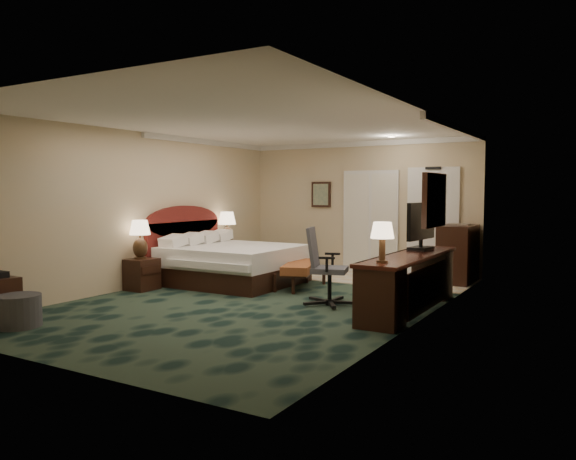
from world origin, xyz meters
The scene contains 25 objects.
floor centered at (0.00, 0.00, 0.00)m, with size 5.00×7.50×0.00m, color black.
ceiling centered at (0.00, 0.00, 2.70)m, with size 5.00×7.50×0.00m, color white.
wall_back centered at (0.00, 3.75, 1.35)m, with size 5.00×0.00×2.70m, color #D3B384.
wall_front centered at (0.00, -3.75, 1.35)m, with size 5.00×0.00×2.70m, color #D3B384.
wall_left centered at (-2.50, 0.00, 1.35)m, with size 0.00×7.50×2.70m, color #D3B384.
wall_right centered at (2.50, 0.00, 1.35)m, with size 0.00×7.50×2.70m, color #D3B384.
crown_molding centered at (0.00, 0.00, 2.65)m, with size 5.00×7.50×0.10m, color silver, non-canonical shape.
tile_patch centered at (0.90, 2.90, 0.01)m, with size 3.20×1.70×0.01m, color beige.
headboard centered at (-2.44, 1.00, 0.70)m, with size 0.12×2.00×1.40m, color #451513, non-canonical shape.
entry_door centered at (1.55, 3.72, 1.05)m, with size 1.02×0.06×2.18m, color silver.
closet_doors centered at (0.25, 3.71, 1.05)m, with size 1.20×0.06×2.10m, color beige.
wall_art centered at (-0.90, 3.71, 1.60)m, with size 0.45×0.06×0.55m, color #546E60.
wall_mirror centered at (2.46, 0.60, 1.55)m, with size 0.05×0.95×0.75m, color white.
bed centered at (-1.32, 1.06, 0.34)m, with size 2.16×2.00×0.68m, color white.
nightstand_near centered at (-2.27, -0.27, 0.27)m, with size 0.42×0.49×0.53m, color black.
nightstand_far centered at (-2.26, 2.19, 0.28)m, with size 0.45×0.52×0.56m, color black.
lamp_near centered at (-2.28, -0.29, 0.86)m, with size 0.35×0.35×0.66m, color black, non-canonical shape.
lamp_far centered at (-2.28, 2.16, 0.90)m, with size 0.36×0.36×0.68m, color black, non-canonical shape.
bed_bench centered at (-0.03, 1.24, 0.22)m, with size 0.45×1.30×0.44m, color brown.
ottoman centered at (-1.69, -2.95, 0.20)m, with size 0.56×0.56×0.40m, color #292A2F.
desk centered at (2.18, 0.40, 0.40)m, with size 0.59×2.75×0.79m, color black.
tv centered at (2.14, 1.05, 1.15)m, with size 0.08×0.92×0.71m, color black.
desk_lamp centered at (2.17, -0.63, 1.05)m, with size 0.29×0.29×0.51m, color black, non-canonical shape.
desk_chair centered at (1.04, 0.20, 0.57)m, with size 0.67×0.62×1.14m, color #464650, non-canonical shape.
minibar centered at (2.17, 3.20, 0.53)m, with size 0.56×1.00×1.06m, color black.
Camera 1 is at (4.66, -7.15, 1.68)m, focal length 35.00 mm.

